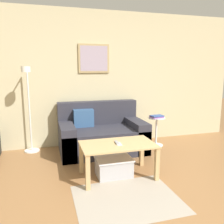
# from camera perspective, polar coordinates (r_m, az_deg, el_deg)

# --- Properties ---
(wall_back) EXTENTS (5.60, 0.09, 2.55)m
(wall_back) POSITION_cam_1_polar(r_m,az_deg,el_deg) (4.67, -2.03, 7.99)
(wall_back) COLOR #C6BC93
(wall_back) RESTS_ON ground_plane
(area_rug) EXTENTS (1.19, 0.95, 0.01)m
(area_rug) POSITION_cam_1_polar(r_m,az_deg,el_deg) (2.91, 3.63, -20.16)
(area_rug) COLOR #A39989
(area_rug) RESTS_ON ground_plane
(couch) EXTENTS (1.50, 0.93, 0.87)m
(couch) POSITION_cam_1_polar(r_m,az_deg,el_deg) (4.33, -2.58, -5.49)
(couch) COLOR #2D2D38
(couch) RESTS_ON ground_plane
(coffee_table) EXTENTS (1.01, 0.59, 0.47)m
(coffee_table) POSITION_cam_1_polar(r_m,az_deg,el_deg) (3.28, 1.40, -9.07)
(coffee_table) COLOR tan
(coffee_table) RESTS_ON ground_plane
(storage_bin) EXTENTS (0.50, 0.35, 0.26)m
(storage_bin) POSITION_cam_1_polar(r_m,az_deg,el_deg) (3.39, 0.44, -13.06)
(storage_bin) COLOR #B2B2B7
(storage_bin) RESTS_ON ground_plane
(floor_lamp) EXTENTS (0.27, 0.48, 1.51)m
(floor_lamp) POSITION_cam_1_polar(r_m,az_deg,el_deg) (4.28, -19.40, 1.36)
(floor_lamp) COLOR white
(floor_lamp) RESTS_ON ground_plane
(side_table) EXTENTS (0.32, 0.32, 0.56)m
(side_table) POSITION_cam_1_polar(r_m,az_deg,el_deg) (4.66, 10.62, -3.99)
(side_table) COLOR white
(side_table) RESTS_ON ground_plane
(book_stack) EXTENTS (0.25, 0.20, 0.05)m
(book_stack) POSITION_cam_1_polar(r_m,az_deg,el_deg) (4.58, 10.71, -1.05)
(book_stack) COLOR #8C4C93
(book_stack) RESTS_ON side_table
(remote_control) EXTENTS (0.05, 0.15, 0.02)m
(remote_control) POSITION_cam_1_polar(r_m,az_deg,el_deg) (3.27, 1.17, -7.37)
(remote_control) COLOR #99999E
(remote_control) RESTS_ON coffee_table
(cell_phone) EXTENTS (0.08, 0.14, 0.01)m
(cell_phone) POSITION_cam_1_polar(r_m,az_deg,el_deg) (3.24, 1.64, -7.67)
(cell_phone) COLOR silver
(cell_phone) RESTS_ON coffee_table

